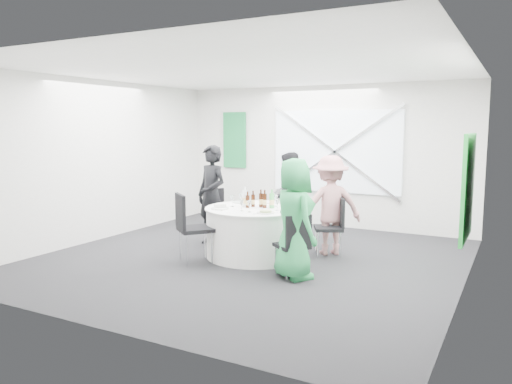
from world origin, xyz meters
The scene contains 46 objects.
floor centered at (0.00, 0.00, 0.00)m, with size 6.00×6.00×0.00m, color black.
ceiling centered at (0.00, 0.00, 2.80)m, with size 6.00×6.00×0.00m, color white.
wall_back centered at (0.00, 3.00, 1.40)m, with size 6.00×6.00×0.00m, color silver.
wall_front centered at (0.00, -3.00, 1.40)m, with size 6.00×6.00×0.00m, color silver.
wall_left centered at (-3.00, 0.00, 1.40)m, with size 6.00×6.00×0.00m, color silver.
wall_right centered at (3.00, 0.00, 1.40)m, with size 6.00×6.00×0.00m, color silver.
window_panel centered at (0.30, 2.96, 1.50)m, with size 2.60×0.03×1.60m, color silver.
window_brace_a centered at (0.30, 2.92, 1.50)m, with size 0.05×0.05×3.16m, color silver.
window_brace_b centered at (0.30, 2.92, 1.50)m, with size 0.05×0.05×3.16m, color silver.
green_banner centered at (-2.00, 2.95, 1.70)m, with size 0.55×0.04×1.20m, color #156A36.
green_sign centered at (2.94, 0.60, 1.20)m, with size 0.05×1.20×1.40m, color #198B2B.
banquet_table centered at (0.00, 0.20, 0.38)m, with size 1.56×1.56×0.76m.
chair_back centered at (0.10, 1.23, 0.59)m, with size 0.50×0.51×1.00m.
chair_back_left centered at (-1.08, 0.79, 0.53)m, with size 0.57×0.56×0.91m.
chair_back_right centered at (1.07, 0.74, 0.53)m, with size 0.56×0.56×0.91m.
chair_front_right centered at (0.98, -0.56, 0.50)m, with size 0.55×0.55×0.86m.
chair_front_left centered at (-0.66, -0.62, 0.61)m, with size 0.66×0.66×1.03m.
person_man_back_left centered at (-1.03, 0.54, 0.84)m, with size 0.61×0.40×1.68m, color black.
person_man_back centered at (-0.02, 1.46, 0.77)m, with size 0.75×0.41×1.55m, color black.
person_woman_pink centered at (0.95, 0.87, 0.77)m, with size 1.00×0.46×1.55m, color #B8777B.
person_woman_green centered at (0.96, -0.54, 0.79)m, with size 0.77×0.50×1.59m, color #27924D.
plate_back centered at (0.03, 0.74, 0.77)m, with size 0.27×0.27×0.01m.
plate_back_left centered at (-0.45, 0.52, 0.77)m, with size 0.26×0.26×0.01m.
plate_back_right centered at (0.55, 0.44, 0.78)m, with size 0.28×0.28×0.04m.
plate_front_right centered at (0.36, -0.18, 0.78)m, with size 0.26×0.26×0.04m.
plate_front_left centered at (-0.41, -0.17, 0.77)m, with size 0.27×0.27×0.01m.
napkin centered at (-0.47, -0.09, 0.80)m, with size 0.17×0.11×0.05m, color silver.
beer_bottle_a centered at (-0.08, 0.25, 0.85)m, with size 0.06×0.06×0.25m.
beer_bottle_b centered at (0.05, 0.26, 0.87)m, with size 0.06×0.06×0.27m.
beer_bottle_c centered at (0.13, 0.24, 0.87)m, with size 0.06×0.06×0.28m.
beer_bottle_d centered at (-0.11, 0.13, 0.86)m, with size 0.06×0.06×0.25m.
green_water_bottle centered at (0.23, 0.27, 0.87)m, with size 0.08×0.08×0.29m.
clear_water_bottle centered at (-0.19, 0.18, 0.88)m, with size 0.08×0.08×0.31m.
wine_glass_a centered at (-0.38, 0.39, 0.88)m, with size 0.07×0.07×0.17m.
wine_glass_b centered at (0.21, 0.46, 0.88)m, with size 0.07×0.07×0.17m.
wine_glass_c centered at (0.41, 0.10, 0.88)m, with size 0.07×0.07×0.17m.
wine_glass_d centered at (-0.37, 0.12, 0.88)m, with size 0.07×0.07×0.17m.
wine_glass_e centered at (-0.04, -0.17, 0.88)m, with size 0.07×0.07×0.17m.
wine_glass_f centered at (0.11, -0.20, 0.88)m, with size 0.07×0.07×0.17m.
wine_glass_g centered at (0.34, 0.41, 0.88)m, with size 0.07×0.07×0.17m.
fork_a centered at (0.29, -0.29, 0.76)m, with size 0.01×0.15×0.01m, color silver.
knife_a centered at (0.51, -0.06, 0.76)m, with size 0.01×0.15×0.01m, color silver.
fork_b centered at (-0.52, -0.06, 0.76)m, with size 0.01×0.15×0.01m, color silver.
knife_b centered at (-0.33, -0.27, 0.76)m, with size 0.01×0.15×0.01m, color silver.
fork_c centered at (0.57, 0.28, 0.76)m, with size 0.01×0.15×0.01m, color silver.
knife_c centered at (0.42, 0.60, 0.76)m, with size 0.01×0.15×0.01m, color silver.
Camera 1 is at (3.55, -6.43, 1.98)m, focal length 35.00 mm.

